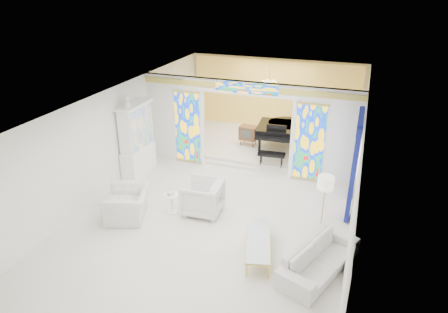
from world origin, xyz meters
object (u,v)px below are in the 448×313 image
at_px(armchair_left, 128,204).
at_px(sofa, 319,259).
at_px(china_cabinet, 137,140).
at_px(coffee_table, 258,240).
at_px(armchair_right, 203,197).
at_px(tv_console, 248,133).
at_px(grand_piano, 282,129).

bearing_deg(armchair_left, sofa, 64.27).
height_order(china_cabinet, coffee_table, china_cabinet).
xyz_separation_m(armchair_right, tv_console, (-0.08, 4.63, 0.19)).
relative_size(china_cabinet, coffee_table, 1.45).
bearing_deg(grand_piano, tv_console, -178.48).
bearing_deg(china_cabinet, sofa, -25.17).
xyz_separation_m(china_cabinet, armchair_right, (2.87, -1.52, -0.70)).
bearing_deg(armchair_right, tv_console, 177.46).
xyz_separation_m(sofa, tv_console, (-3.38, 6.01, 0.32)).
xyz_separation_m(armchair_left, armchair_right, (1.79, 0.88, 0.07)).
bearing_deg(grand_piano, sofa, -75.45).
distance_m(armchair_left, sofa, 5.11).
bearing_deg(sofa, tv_console, 50.83).
distance_m(china_cabinet, coffee_table, 5.55).
bearing_deg(grand_piano, coffee_table, -87.65).
height_order(coffee_table, grand_piano, grand_piano).
height_order(china_cabinet, grand_piano, china_cabinet).
relative_size(china_cabinet, sofa, 1.21).
relative_size(armchair_left, grand_piano, 0.44).
height_order(armchair_right, grand_piano, grand_piano).
distance_m(coffee_table, tv_console, 6.18).
height_order(china_cabinet, sofa, china_cabinet).
distance_m(armchair_left, grand_piano, 6.39).
height_order(armchair_left, grand_piano, grand_piano).
bearing_deg(tv_console, armchair_left, -101.46).
distance_m(china_cabinet, grand_piano, 5.17).
distance_m(armchair_left, tv_console, 5.78).
distance_m(armchair_left, armchair_right, 1.99).
relative_size(armchair_right, tv_console, 1.41).
bearing_deg(tv_console, china_cabinet, -126.12).
distance_m(armchair_left, coffee_table, 3.70).
bearing_deg(china_cabinet, coffee_table, -29.97).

